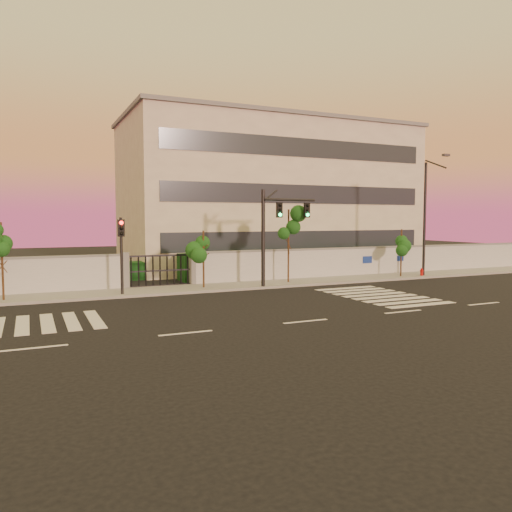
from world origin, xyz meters
The scene contains 14 objects.
ground centered at (0.00, 0.00, 0.00)m, with size 120.00×120.00×0.00m, color black.
sidewalk centered at (0.00, 10.50, 0.07)m, with size 60.00×3.00×0.15m, color gray.
perimeter_wall centered at (0.10, 12.00, 1.07)m, with size 60.00×0.36×2.20m.
hedge_row centered at (1.17, 14.74, 0.82)m, with size 41.00×4.25×1.80m.
institutional_building centered at (9.00, 21.99, 6.16)m, with size 24.40×12.40×12.25m.
road_markings centered at (-1.58, 3.76, 0.01)m, with size 57.00×7.62×0.02m.
street_tree_c centered at (-11.26, 10.08, 2.93)m, with size 1.32×1.05×3.98m.
street_tree_d centered at (-0.85, 10.26, 2.54)m, with size 1.34×1.07×3.45m.
street_tree_e centered at (4.78, 10.34, 3.47)m, with size 1.31×1.04×4.72m.
street_tree_f centered at (13.43, 9.93, 2.51)m, with size 1.30×1.03×3.41m.
traffic_signal_main centered at (3.21, 9.19, 3.69)m, with size 3.69×0.50×5.83m.
traffic_signal_secondary centered at (-5.63, 9.58, 2.67)m, with size 0.33×0.33×4.21m.
streetlight_east centered at (15.22, 9.50, 4.55)m, with size 0.50×2.02×8.41m.
fire_hydrant centered at (14.97, 9.56, 0.34)m, with size 0.27×0.25×0.68m.
Camera 1 is at (-10.08, -17.23, 4.15)m, focal length 35.00 mm.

